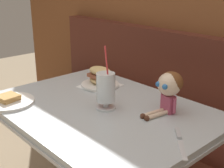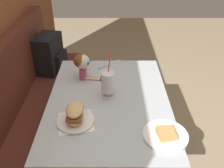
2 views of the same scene
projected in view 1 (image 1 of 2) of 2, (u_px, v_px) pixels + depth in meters
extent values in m
cube|color=brown|center=(206.00, 1.00, 1.93)|extent=(4.40, 0.08, 2.40)
cube|color=#512319|center=(169.00, 153.00, 2.08)|extent=(2.60, 0.48, 0.45)
cube|color=#512319|center=(191.00, 76.00, 2.03)|extent=(2.60, 0.10, 0.55)
cube|color=#B2BCC1|center=(101.00, 109.00, 1.54)|extent=(1.10, 0.80, 0.03)
cube|color=#B7BABF|center=(101.00, 114.00, 1.54)|extent=(1.11, 0.81, 0.02)
cylinder|color=white|center=(9.00, 102.00, 1.57)|extent=(0.25, 0.25, 0.01)
cube|color=tan|center=(8.00, 99.00, 1.57)|extent=(0.11, 0.11, 0.01)
cube|color=tan|center=(8.00, 96.00, 1.56)|extent=(0.10, 0.10, 0.01)
cylinder|color=silver|center=(106.00, 107.00, 1.51)|extent=(0.10, 0.10, 0.01)
cylinder|color=silver|center=(106.00, 104.00, 1.50)|extent=(0.03, 0.03, 0.03)
cylinder|color=silver|center=(106.00, 87.00, 1.47)|extent=(0.09, 0.09, 0.14)
cylinder|color=pink|center=(106.00, 90.00, 1.48)|extent=(0.08, 0.08, 0.12)
cylinder|color=#DB383D|center=(107.00, 69.00, 1.43)|extent=(0.01, 0.03, 0.22)
cube|color=white|center=(100.00, 86.00, 1.81)|extent=(0.23, 0.23, 0.00)
cylinder|color=white|center=(100.00, 84.00, 1.81)|extent=(0.22, 0.22, 0.01)
ellipsoid|color=tan|center=(100.00, 81.00, 1.80)|extent=(0.15, 0.10, 0.04)
cube|color=#995138|center=(100.00, 76.00, 1.79)|extent=(0.14, 0.09, 0.02)
ellipsoid|color=tan|center=(100.00, 71.00, 1.78)|extent=(0.15, 0.10, 0.04)
cube|color=silver|center=(182.00, 150.00, 1.15)|extent=(0.11, 0.12, 0.00)
cube|color=#B2B5BA|center=(178.00, 133.00, 1.26)|extent=(0.07, 0.07, 0.01)
cube|color=#B74C6B|center=(168.00, 104.00, 1.46)|extent=(0.07, 0.05, 0.08)
sphere|color=beige|center=(169.00, 84.00, 1.42)|extent=(0.11, 0.11, 0.11)
ellipsoid|color=brown|center=(171.00, 82.00, 1.43)|extent=(0.13, 0.12, 0.10)
sphere|color=#2D6BB2|center=(158.00, 84.00, 1.42)|extent=(0.03, 0.03, 0.03)
sphere|color=#2D6BB2|center=(165.00, 87.00, 1.38)|extent=(0.03, 0.03, 0.03)
cylinder|color=beige|center=(153.00, 113.00, 1.44)|extent=(0.04, 0.12, 0.02)
cylinder|color=beige|center=(157.00, 115.00, 1.42)|extent=(0.04, 0.12, 0.02)
sphere|color=#4C2819|center=(143.00, 116.00, 1.41)|extent=(0.03, 0.03, 0.03)
sphere|color=#4C2819|center=(147.00, 118.00, 1.38)|extent=(0.03, 0.03, 0.03)
cylinder|color=#B74C6B|center=(162.00, 100.00, 1.49)|extent=(0.02, 0.02, 0.07)
cylinder|color=#B74C6B|center=(174.00, 106.00, 1.42)|extent=(0.02, 0.02, 0.07)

